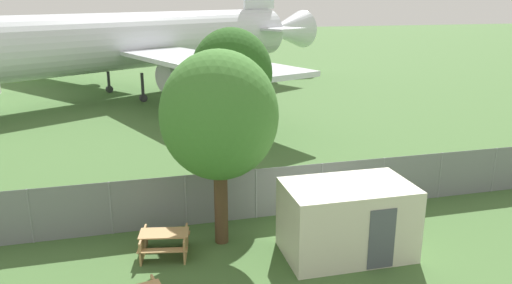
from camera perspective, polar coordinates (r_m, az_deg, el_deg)
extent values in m
cylinder|color=gray|center=(18.06, -24.39, -7.73)|extent=(0.07, 0.07, 1.90)
cylinder|color=gray|center=(17.76, -16.24, -7.27)|extent=(0.07, 0.07, 1.90)
cylinder|color=gray|center=(17.82, -8.00, -6.66)|extent=(0.07, 0.07, 1.90)
cylinder|color=gray|center=(18.25, 0.00, -5.93)|extent=(0.07, 0.07, 1.90)
cylinder|color=gray|center=(19.00, 7.47, -5.14)|extent=(0.07, 0.07, 1.90)
cylinder|color=gray|center=(20.06, 14.26, -4.35)|extent=(0.07, 0.07, 1.90)
cylinder|color=gray|center=(21.36, 20.28, -3.60)|extent=(0.07, 0.07, 1.90)
cylinder|color=gray|center=(22.88, 25.54, -2.90)|extent=(0.07, 0.07, 1.90)
cube|color=slate|center=(18.25, 0.00, -5.93)|extent=(56.00, 0.01, 1.90)
cylinder|color=silver|center=(40.40, -17.35, 10.76)|extent=(33.59, 21.74, 4.40)
cone|color=silver|center=(53.23, 3.38, 12.65)|extent=(6.73, 6.16, 3.96)
cube|color=silver|center=(32.78, -5.89, 9.09)|extent=(10.72, 16.99, 0.30)
cylinder|color=#939399|center=(35.09, -7.84, 7.63)|extent=(4.42, 3.68, 1.98)
cube|color=silver|center=(50.54, -20.96, 10.67)|extent=(13.96, 15.97, 0.30)
cylinder|color=#939399|center=(48.60, -19.21, 9.29)|extent=(4.42, 3.68, 1.98)
cube|color=silver|center=(50.28, 0.18, 12.96)|extent=(7.85, 10.14, 0.20)
cylinder|color=#2D2D33|center=(39.43, -12.83, 6.11)|extent=(0.24, 0.24, 2.22)
cylinder|color=#2D2D33|center=(39.58, -12.75, 4.92)|extent=(0.64, 0.54, 0.56)
cylinder|color=#2D2D33|center=(43.95, -16.49, 6.87)|extent=(0.24, 0.24, 2.22)
cylinder|color=#2D2D33|center=(44.09, -16.41, 5.81)|extent=(0.64, 0.54, 0.56)
cube|color=beige|center=(16.03, 10.34, -8.69)|extent=(3.96, 2.42, 2.31)
cube|color=#4C515B|center=(15.38, 14.18, -10.71)|extent=(0.84, 0.04, 1.90)
cube|color=tan|center=(16.11, -10.47, -10.20)|extent=(1.64, 1.03, 0.04)
cube|color=tan|center=(16.74, -10.20, -10.26)|extent=(1.55, 0.56, 0.04)
cube|color=tan|center=(15.76, -10.64, -12.08)|extent=(1.55, 0.56, 0.04)
cube|color=tan|center=(16.22, -8.03, -11.37)|extent=(0.32, 1.39, 0.74)
cube|color=tan|center=(16.37, -12.75, -11.34)|extent=(0.32, 1.39, 0.74)
cylinder|color=brown|center=(20.74, -2.70, -0.77)|extent=(0.39, 0.39, 3.52)
ellipsoid|color=#28561E|center=(20.04, -2.82, 7.87)|extent=(3.27, 3.27, 3.59)
cylinder|color=#4C3823|center=(16.40, -4.02, -7.00)|extent=(0.44, 0.44, 2.75)
ellipsoid|color=#427A33|center=(15.47, -4.23, 3.07)|extent=(3.70, 3.70, 4.07)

